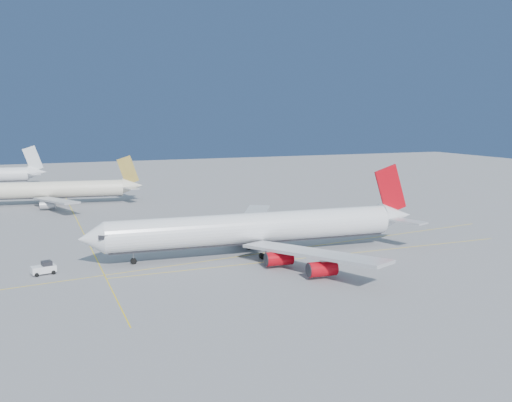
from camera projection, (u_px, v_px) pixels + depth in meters
name	position (u px, v px, depth m)	size (l,w,h in m)	color
ground	(276.00, 244.00, 130.73)	(500.00, 500.00, 0.00)	slate
taxiway_lines	(207.00, 244.00, 131.11)	(118.86, 140.00, 0.02)	yellow
airliner_virgin	(261.00, 228.00, 120.91)	(74.20, 66.57, 18.30)	white
airliner_etihad	(50.00, 190.00, 187.30)	(60.45, 55.35, 15.80)	beige
pushback_tug	(44.00, 268.00, 105.88)	(4.67, 3.38, 2.42)	white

